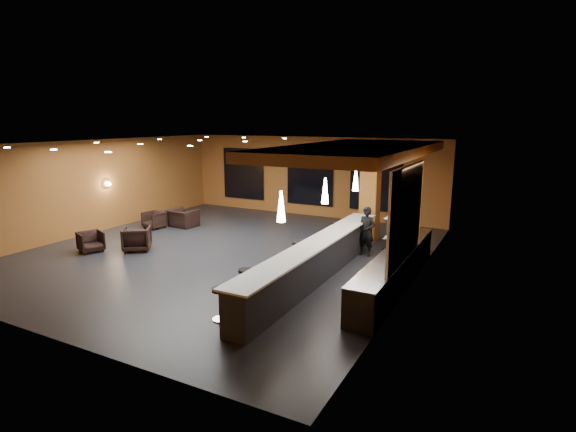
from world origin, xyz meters
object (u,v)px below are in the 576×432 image
at_px(staff_b, 395,228).
at_px(bar_stool_2, 281,265).
at_px(column, 370,192).
at_px(bar_stool_1, 246,280).
at_px(armchair_d, 183,218).
at_px(bar_stool_0, 220,300).
at_px(armchair_a, 91,242).
at_px(prep_counter, 395,270).
at_px(pendant_2, 356,180).
at_px(pendant_0, 281,206).
at_px(armchair_b, 137,239).
at_px(staff_c, 400,231).
at_px(armchair_c, 154,220).
at_px(pendant_1, 325,191).
at_px(bar_counter, 317,261).
at_px(staff_a, 366,231).
at_px(bar_stool_4, 324,240).
at_px(bar_stool_5, 338,231).
at_px(bar_stool_3, 299,252).

bearing_deg(staff_b, bar_stool_2, -120.84).
bearing_deg(column, bar_stool_1, -98.01).
bearing_deg(armchair_d, bar_stool_0, 140.31).
xyz_separation_m(armchair_a, bar_stool_2, (6.84, 0.37, 0.14)).
distance_m(bar_stool_1, bar_stool_2, 1.41).
height_order(prep_counter, pendant_2, pendant_2).
distance_m(pendant_0, bar_stool_2, 2.44).
xyz_separation_m(pendant_2, armchair_b, (-6.37, -3.21, -1.96)).
bearing_deg(bar_stool_1, staff_c, 66.87).
bearing_deg(armchair_c, column, 21.29).
distance_m(pendant_2, armchair_c, 8.36).
distance_m(pendant_1, bar_stool_1, 3.29).
bearing_deg(bar_stool_1, armchair_a, 171.24).
xyz_separation_m(staff_c, bar_stool_0, (-2.20, -6.67, -0.29)).
bearing_deg(bar_counter, staff_b, 71.15).
distance_m(column, pendant_1, 4.14).
relative_size(bar_counter, bar_stool_1, 10.64).
relative_size(column, armchair_d, 3.24).
relative_size(armchair_a, bar_stool_1, 0.98).
xyz_separation_m(armchair_a, armchair_d, (0.31, 4.15, 0.02)).
bearing_deg(pendant_0, prep_counter, 51.34).
bearing_deg(armchair_c, staff_a, 8.23).
height_order(bar_counter, prep_counter, bar_counter).
distance_m(pendant_1, armchair_c, 8.55).
bearing_deg(staff_c, pendant_2, 177.94).
bearing_deg(armchair_c, bar_stool_4, 4.47).
distance_m(column, armchair_d, 7.57).
bearing_deg(armchair_a, pendant_1, -56.48).
bearing_deg(bar_stool_5, column, 63.13).
relative_size(prep_counter, armchair_a, 8.15).
xyz_separation_m(armchair_b, bar_stool_4, (5.68, 2.40, 0.09)).
relative_size(prep_counter, pendant_2, 8.57).
distance_m(armchair_a, armchair_d, 4.16).
distance_m(pendant_2, armchair_a, 8.83).
height_order(column, armchair_b, column).
distance_m(armchair_a, armchair_c, 3.42).
height_order(prep_counter, pendant_1, pendant_1).
bearing_deg(staff_c, bar_stool_0, -126.53).
bearing_deg(staff_a, bar_stool_0, -95.31).
relative_size(pendant_0, bar_stool_1, 0.93).
relative_size(bar_stool_3, bar_stool_4, 1.09).
bearing_deg(bar_counter, pendant_1, 90.00).
relative_size(armchair_c, bar_stool_0, 1.02).
xyz_separation_m(bar_counter, armchair_b, (-6.37, -0.21, -0.11)).
bearing_deg(bar_stool_4, bar_stool_2, -91.20).
relative_size(armchair_c, bar_stool_5, 0.87).
distance_m(bar_stool_1, bar_stool_5, 5.33).
distance_m(bar_counter, armchair_a, 7.67).
distance_m(column, armchair_b, 8.10).
bearing_deg(bar_stool_4, staff_c, 30.27).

